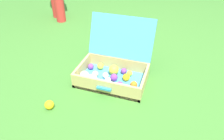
% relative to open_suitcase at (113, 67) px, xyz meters
% --- Properties ---
extents(ground_plane, '(16.00, 16.00, 0.00)m').
position_rel_open_suitcase_xyz_m(ground_plane, '(0.07, 0.01, -0.10)').
color(ground_plane, '#3D7A2D').
extents(open_suitcase, '(0.53, 0.50, 0.45)m').
position_rel_open_suitcase_xyz_m(open_suitcase, '(0.00, 0.00, 0.00)').
color(open_suitcase, '#4799C6').
rests_on(open_suitcase, ground).
extents(stray_ball_on_grass, '(0.06, 0.06, 0.06)m').
position_rel_open_suitcase_xyz_m(stray_ball_on_grass, '(-0.30, -0.47, -0.07)').
color(stray_ball_on_grass, yellow).
rests_on(stray_ball_on_grass, ground).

